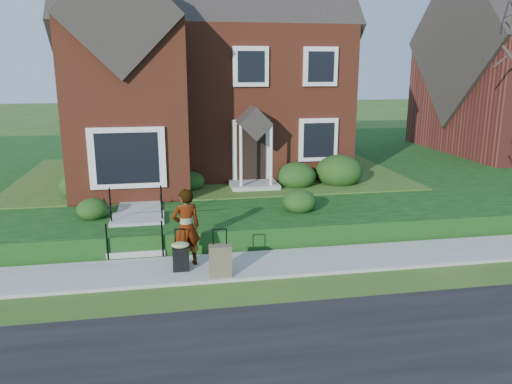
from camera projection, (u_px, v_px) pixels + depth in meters
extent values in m
plane|color=#2D5119|center=(243.00, 267.00, 11.73)|extent=(120.00, 120.00, 0.00)
cube|color=#9E9B93|center=(243.00, 266.00, 11.72)|extent=(60.00, 1.60, 0.08)
cube|color=#10380F|center=(293.00, 164.00, 22.75)|extent=(44.00, 20.00, 0.60)
cube|color=#9E9B93|center=(142.00, 194.00, 15.92)|extent=(1.20, 6.00, 0.06)
cube|color=brown|center=(206.00, 99.00, 20.48)|extent=(10.00, 8.00, 5.40)
cube|color=brown|center=(128.00, 110.00, 15.42)|extent=(3.60, 2.40, 5.40)
cube|color=white|center=(128.00, 158.00, 14.63)|extent=(2.20, 0.30, 1.80)
cube|color=black|center=(251.00, 155.00, 17.21)|extent=(1.00, 0.12, 2.10)
cube|color=black|center=(318.00, 140.00, 17.52)|extent=(1.40, 0.10, 1.50)
cube|color=#9E9B93|center=(136.00, 253.00, 12.22)|extent=(1.40, 0.30, 0.15)
cube|color=#9E9B93|center=(136.00, 243.00, 12.47)|extent=(1.40, 0.30, 0.15)
cube|color=#9E9B93|center=(137.00, 233.00, 12.72)|extent=(1.40, 0.30, 0.15)
cube|color=#9E9B93|center=(137.00, 224.00, 12.97)|extent=(1.40, 0.30, 0.15)
cube|color=#9E9B93|center=(138.00, 218.00, 13.50)|extent=(1.40, 0.80, 0.15)
cylinder|color=black|center=(107.00, 242.00, 11.87)|extent=(0.04, 0.04, 0.90)
cylinder|color=black|center=(110.00, 204.00, 12.87)|extent=(0.04, 0.04, 0.90)
cylinder|color=black|center=(162.00, 239.00, 12.10)|extent=(0.04, 0.04, 0.90)
cylinder|color=black|center=(161.00, 202.00, 13.10)|extent=(0.04, 0.04, 0.90)
ellipsoid|color=#16340F|center=(82.00, 182.00, 15.60)|extent=(1.37, 1.37, 0.96)
ellipsoid|color=#16340F|center=(190.00, 180.00, 16.61)|extent=(0.98, 0.98, 0.68)
ellipsoid|color=#16340F|center=(296.00, 173.00, 17.05)|extent=(1.33, 1.33, 0.93)
ellipsoid|color=#16340F|center=(339.00, 168.00, 17.40)|extent=(1.63, 1.63, 1.14)
ellipsoid|color=#16340F|center=(92.00, 207.00, 13.49)|extent=(0.85, 0.85, 0.60)
ellipsoid|color=#16340F|center=(300.00, 199.00, 14.16)|extent=(0.96, 0.96, 0.67)
imported|color=#999999|center=(186.00, 227.00, 11.45)|extent=(0.75, 0.59, 1.83)
cube|color=black|center=(181.00, 259.00, 11.27)|extent=(0.37, 0.21, 0.56)
cylinder|color=black|center=(180.00, 230.00, 11.10)|extent=(0.22, 0.03, 0.03)
cylinder|color=black|center=(175.00, 239.00, 11.13)|extent=(0.02, 0.02, 0.42)
cylinder|color=black|center=(185.00, 238.00, 11.17)|extent=(0.02, 0.02, 0.42)
cylinder|color=black|center=(176.00, 270.00, 11.31)|extent=(0.04, 0.06, 0.06)
cylinder|color=black|center=(187.00, 269.00, 11.35)|extent=(0.04, 0.06, 0.06)
ellipsoid|color=#89A15C|center=(180.00, 245.00, 11.19)|extent=(0.41, 0.34, 0.13)
cube|color=brown|center=(220.00, 261.00, 10.97)|extent=(0.50, 0.30, 0.71)
cylinder|color=black|center=(220.00, 231.00, 10.80)|extent=(0.30, 0.04, 0.03)
cylinder|color=black|center=(213.00, 238.00, 10.82)|extent=(0.02, 0.02, 0.34)
cylinder|color=black|center=(227.00, 238.00, 10.87)|extent=(0.02, 0.02, 0.34)
cylinder|color=black|center=(213.00, 275.00, 11.02)|extent=(0.04, 0.06, 0.06)
cylinder|color=black|center=(228.00, 274.00, 11.08)|extent=(0.04, 0.06, 0.06)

